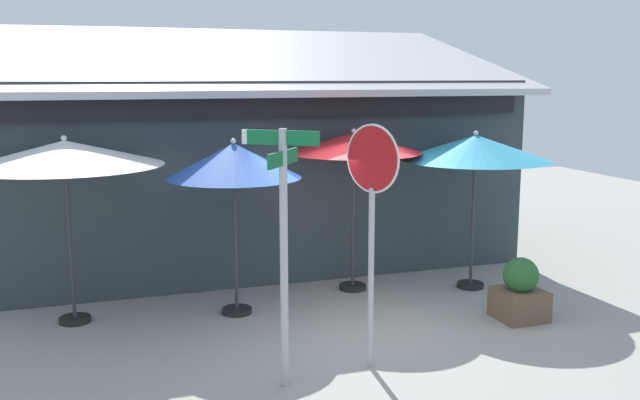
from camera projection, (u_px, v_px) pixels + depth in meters
name	position (u px, v px, depth m)	size (l,w,h in m)	color
ground_plane	(360.00, 327.00, 10.17)	(28.00, 28.00, 0.10)	#9E9B93
cafe_building	(243.00, 164.00, 13.87)	(9.97, 5.18, 4.49)	#333D42
street_sign_post	(283.00, 232.00, 7.85)	(0.73, 0.68, 2.92)	#A8AAB2
stop_sign	(372.00, 199.00, 8.33)	(0.36, 0.73, 2.94)	#A8AAB2
patio_umbrella_ivory_left	(65.00, 154.00, 9.81)	(2.69, 2.69, 2.67)	black
patio_umbrella_royal_blue_center	(234.00, 162.00, 10.23)	(1.94, 1.94, 2.60)	black
patio_umbrella_crimson_right	(354.00, 145.00, 11.40)	(2.19, 2.19, 2.65)	black
patio_umbrella_teal_far_right	(475.00, 149.00, 11.51)	(2.42, 2.42, 2.61)	black
sidewalk_planter	(520.00, 292.00, 10.30)	(0.66, 0.66, 0.91)	brown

